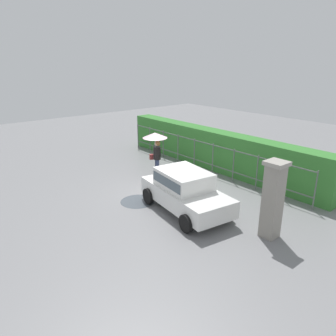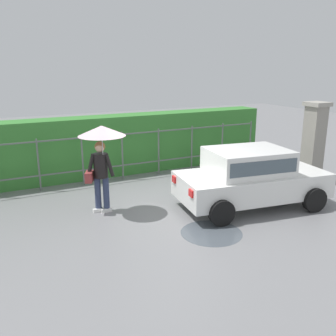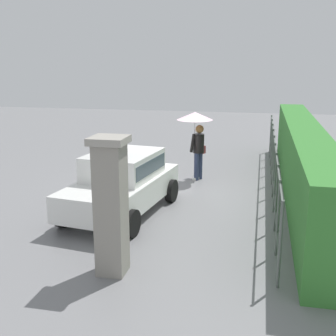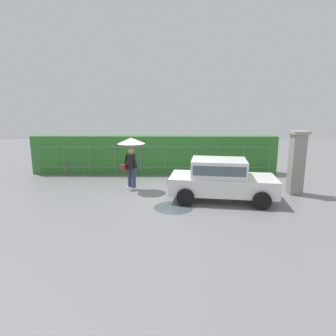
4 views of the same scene
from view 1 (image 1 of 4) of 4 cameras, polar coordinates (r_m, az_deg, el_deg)
ground_plane at (r=13.36m, az=-0.56°, el=-3.99°), size 40.00×40.00×0.00m
car at (r=11.35m, az=3.04°, el=-3.85°), size 3.91×2.27×1.48m
pedestrian at (r=14.33m, az=-2.24°, el=4.51°), size 1.10×1.10×2.12m
gate_pillar at (r=10.00m, az=18.19°, el=-5.32°), size 0.60×0.60×2.42m
fence_section at (r=15.52m, az=6.31°, el=2.40°), size 11.19×0.05×1.50m
hedge_row at (r=16.03m, az=8.26°, el=3.30°), size 12.14×0.90×1.90m
puddle_near at (r=12.39m, az=-5.45°, el=-5.95°), size 1.31×1.31×0.00m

